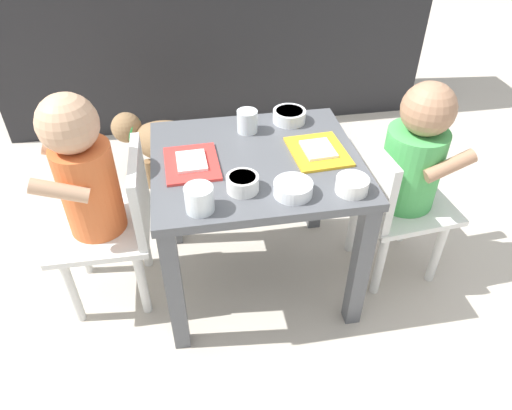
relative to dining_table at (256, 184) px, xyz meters
The scene contains 14 objects.
ground_plane 0.38m from the dining_table, ahead, with size 7.00×7.00×0.00m, color beige.
kitchen_cabinet_back 1.22m from the dining_table, 90.00° to the left, with size 1.99×0.39×0.90m, color #232326.
dining_table is the anchor object (origin of this frame).
seated_child_left 0.45m from the dining_table, behind, with size 0.28×0.28×0.69m.
seated_child_right 0.45m from the dining_table, ahead, with size 0.30×0.30×0.66m.
dog 0.68m from the dining_table, 114.51° to the left, with size 0.42×0.29×0.30m.
food_tray_left 0.20m from the dining_table, behind, with size 0.15×0.18×0.02m.
food_tray_right 0.20m from the dining_table, ahead, with size 0.16×0.19×0.02m.
water_cup_left 0.19m from the dining_table, 91.17° to the left, with size 0.06×0.06×0.07m.
water_cup_right 0.28m from the dining_table, 130.95° to the right, with size 0.07×0.07×0.06m.
cereal_bowl_right_side 0.18m from the dining_table, 112.99° to the right, with size 0.08×0.08×0.04m.
cereal_bowl_left_side 0.21m from the dining_table, 70.06° to the right, with size 0.10×0.10×0.03m.
veggie_bowl_near 0.26m from the dining_table, 54.12° to the left, with size 0.10×0.10×0.04m.
veggie_bowl_far 0.30m from the dining_table, 41.49° to the right, with size 0.08×0.08×0.04m.
Camera 1 is at (-0.19, -1.07, 1.18)m, focal length 33.28 mm.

